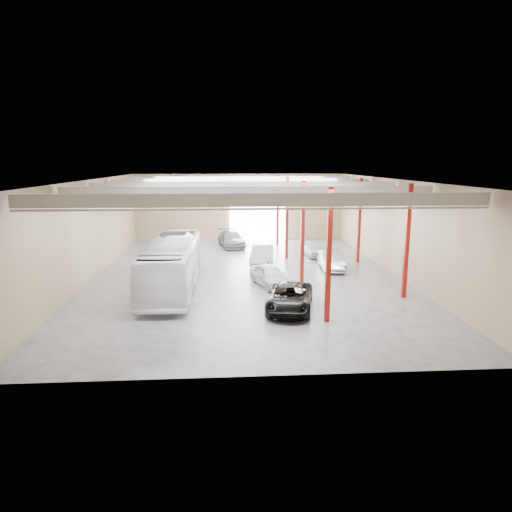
{
  "coord_description": "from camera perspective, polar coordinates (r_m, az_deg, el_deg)",
  "views": [
    {
      "loc": [
        -1.44,
        -32.48,
        8.23
      ],
      "look_at": [
        0.52,
        -3.39,
        2.2
      ],
      "focal_mm": 32.0,
      "sensor_mm": 36.0,
      "label": 1
    }
  ],
  "objects": [
    {
      "name": "black_sedan",
      "position": [
        25.86,
        4.28,
        -5.22
      ],
      "size": [
        3.48,
        5.63,
        1.45
      ],
      "primitive_type": "imported",
      "rotation": [
        0.0,
        0.0,
        -0.22
      ],
      "color": "black",
      "rests_on": "ground"
    },
    {
      "name": "depot_shell",
      "position": [
        33.16,
        -1.11,
        6.05
      ],
      "size": [
        22.12,
        32.12,
        7.06
      ],
      "color": "#45454A",
      "rests_on": "ground"
    },
    {
      "name": "coach_bus",
      "position": [
        30.14,
        -10.4,
        -1.03
      ],
      "size": [
        2.97,
        12.23,
        3.4
      ],
      "primitive_type": "imported",
      "rotation": [
        0.0,
        0.0,
        -0.01
      ],
      "color": "white",
      "rests_on": "ground"
    },
    {
      "name": "car_right_far",
      "position": [
        40.85,
        7.22,
        0.91
      ],
      "size": [
        1.84,
        3.99,
        1.32
      ],
      "primitive_type": "imported",
      "rotation": [
        0.0,
        0.0,
        0.07
      ],
      "color": "silver",
      "rests_on": "ground"
    },
    {
      "name": "car_row_a",
      "position": [
        30.77,
        1.78,
        -2.46
      ],
      "size": [
        2.88,
        4.52,
        1.43
      ],
      "primitive_type": "imported",
      "rotation": [
        0.0,
        0.0,
        0.31
      ],
      "color": "silver",
      "rests_on": "ground"
    },
    {
      "name": "car_right_near",
      "position": [
        35.94,
        9.39,
        -0.52
      ],
      "size": [
        1.74,
        4.49,
        1.46
      ],
      "primitive_type": "imported",
      "rotation": [
        0.0,
        0.0,
        -0.04
      ],
      "color": "#B8B7BD",
      "rests_on": "ground"
    },
    {
      "name": "car_row_c",
      "position": [
        45.11,
        -3.11,
        2.14
      ],
      "size": [
        2.98,
        5.55,
        1.53
      ],
      "primitive_type": "imported",
      "rotation": [
        0.0,
        0.0,
        0.17
      ],
      "color": "slate",
      "rests_on": "ground"
    },
    {
      "name": "car_row_b",
      "position": [
        37.58,
        0.75,
        0.2
      ],
      "size": [
        2.37,
        4.78,
        1.5
      ],
      "primitive_type": "imported",
      "rotation": [
        0.0,
        0.0,
        -0.18
      ],
      "color": "#AAA9AE",
      "rests_on": "ground"
    }
  ]
}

